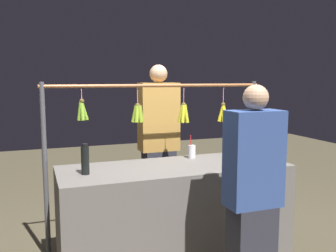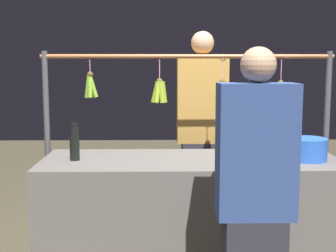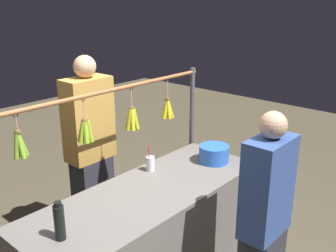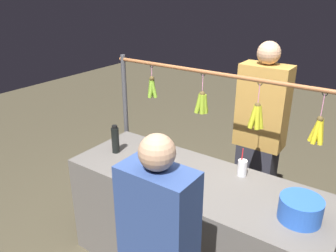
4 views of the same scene
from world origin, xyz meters
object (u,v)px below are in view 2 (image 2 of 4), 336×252
at_px(vendor_person, 202,138).
at_px(customer_person, 254,210).
at_px(water_bottle, 75,143).
at_px(blue_bucket, 307,149).
at_px(drink_cup, 226,144).

xyz_separation_m(vendor_person, customer_person, (-0.11, 1.68, -0.09)).
height_order(water_bottle, vendor_person, vendor_person).
bearing_deg(blue_bucket, vendor_person, -56.53).
height_order(vendor_person, customer_person, vendor_person).
distance_m(blue_bucket, vendor_person, 1.11).
bearing_deg(water_bottle, vendor_person, -135.49).
distance_m(drink_cup, vendor_person, 0.65).
relative_size(water_bottle, drink_cup, 1.13).
xyz_separation_m(water_bottle, customer_person, (-1.03, 0.78, -0.21)).
bearing_deg(water_bottle, customer_person, 142.80).
relative_size(drink_cup, vendor_person, 0.12).
height_order(water_bottle, blue_bucket, water_bottle).
relative_size(drink_cup, customer_person, 0.14).
bearing_deg(blue_bucket, customer_person, 56.72).
distance_m(water_bottle, drink_cup, 1.06).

